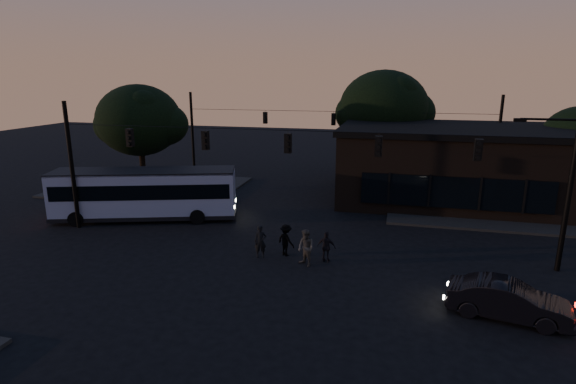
% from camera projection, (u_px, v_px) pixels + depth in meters
% --- Properties ---
extents(ground, '(120.00, 120.00, 0.00)m').
position_uv_depth(ground, '(267.00, 277.00, 20.30)').
color(ground, black).
rests_on(ground, ground).
extents(sidewalk_far_right, '(14.00, 10.00, 0.15)m').
position_uv_depth(sidewalk_far_right, '(493.00, 209.00, 30.65)').
color(sidewalk_far_right, black).
rests_on(sidewalk_far_right, ground).
extents(sidewalk_far_left, '(14.00, 10.00, 0.15)m').
position_uv_depth(sidewalk_far_left, '(151.00, 187.00, 36.70)').
color(sidewalk_far_left, black).
rests_on(sidewalk_far_left, ground).
extents(building, '(15.40, 10.41, 5.40)m').
position_uv_depth(building, '(448.00, 164.00, 32.55)').
color(building, black).
rests_on(building, ground).
extents(tree_behind, '(7.60, 7.60, 9.43)m').
position_uv_depth(tree_behind, '(383.00, 108.00, 38.52)').
color(tree_behind, black).
rests_on(tree_behind, ground).
extents(tree_left, '(6.40, 6.40, 8.30)m').
position_uv_depth(tree_left, '(139.00, 120.00, 34.39)').
color(tree_left, black).
rests_on(tree_left, ground).
extents(signal_rig_near, '(26.24, 0.30, 7.50)m').
position_uv_depth(signal_rig_near, '(288.00, 165.00, 22.95)').
color(signal_rig_near, black).
rests_on(signal_rig_near, ground).
extents(signal_rig_far, '(26.24, 0.30, 7.50)m').
position_uv_depth(signal_rig_far, '(333.00, 133.00, 38.06)').
color(signal_rig_far, black).
rests_on(signal_rig_far, ground).
extents(bus, '(11.56, 5.90, 3.18)m').
position_uv_depth(bus, '(145.00, 192.00, 28.26)').
color(bus, '#8F94B6').
rests_on(bus, ground).
extents(car, '(4.55, 2.36, 1.43)m').
position_uv_depth(car, '(508.00, 300.00, 16.73)').
color(car, black).
rests_on(car, ground).
extents(pedestrian_a, '(0.69, 0.54, 1.67)m').
position_uv_depth(pedestrian_a, '(260.00, 241.00, 22.40)').
color(pedestrian_a, black).
rests_on(pedestrian_a, ground).
extents(pedestrian_b, '(1.11, 1.07, 1.80)m').
position_uv_depth(pedestrian_b, '(306.00, 248.00, 21.38)').
color(pedestrian_b, '#393733').
rests_on(pedestrian_b, ground).
extents(pedestrian_c, '(0.95, 0.49, 1.56)m').
position_uv_depth(pedestrian_c, '(326.00, 247.00, 21.84)').
color(pedestrian_c, black).
rests_on(pedestrian_c, ground).
extents(pedestrian_d, '(1.22, 1.08, 1.64)m').
position_uv_depth(pedestrian_d, '(286.00, 240.00, 22.64)').
color(pedestrian_d, black).
rests_on(pedestrian_d, ground).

